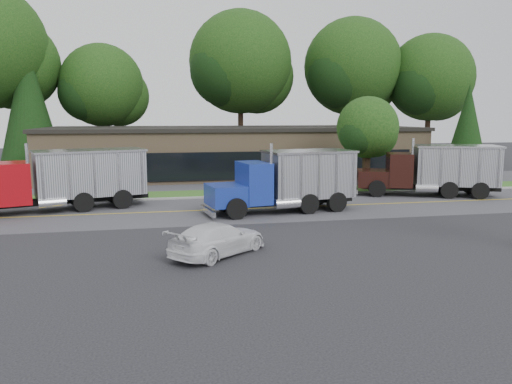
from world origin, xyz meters
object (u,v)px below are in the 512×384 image
(rally_car, at_px, (218,239))
(dump_truck_red, at_px, (64,178))
(dump_truck_blue, at_px, (290,179))
(dump_truck_maroon, at_px, (435,169))

(rally_car, bearing_deg, dump_truck_red, -6.40)
(dump_truck_blue, height_order, dump_truck_maroon, same)
(dump_truck_red, distance_m, rally_car, 13.13)
(dump_truck_blue, bearing_deg, dump_truck_maroon, -172.15)
(rally_car, bearing_deg, dump_truck_maroon, -94.93)
(dump_truck_maroon, height_order, rally_car, dump_truck_maroon)
(dump_truck_red, bearing_deg, rally_car, 106.82)
(dump_truck_blue, bearing_deg, dump_truck_red, -21.91)
(dump_truck_maroon, bearing_deg, dump_truck_red, 20.79)
(dump_truck_red, xyz_separation_m, dump_truck_maroon, (23.23, 0.55, -0.00))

